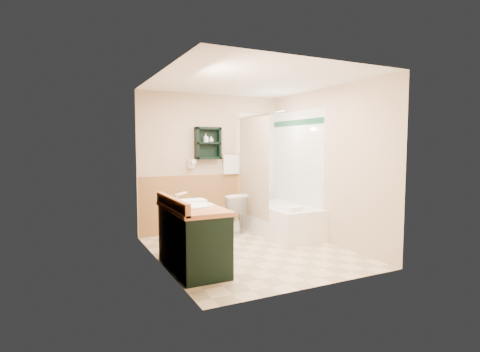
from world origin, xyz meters
The scene contains 25 objects.
floor centered at (0.00, 0.00, 0.00)m, with size 3.00×3.00×0.00m, color beige.
back_wall centered at (0.00, 1.52, 1.20)m, with size 2.60×0.04×2.40m, color beige.
left_wall centered at (-1.32, 0.00, 1.20)m, with size 0.04×3.00×2.40m, color beige.
right_wall centered at (1.32, 0.00, 1.20)m, with size 0.04×3.00×2.40m, color beige.
ceiling centered at (0.00, 0.00, 2.42)m, with size 2.60×3.00×0.04m, color white.
wainscot_left centered at (-1.29, 0.00, 0.50)m, with size 2.98×2.98×1.00m, color #B18347, non-canonical shape.
wainscot_back centered at (0.00, 1.49, 0.50)m, with size 2.58×2.58×1.00m, color #B18347, non-canonical shape.
mirror_frame centered at (-1.27, -0.55, 1.50)m, with size 1.30×1.30×1.00m, color olive, non-canonical shape.
mirror_glass centered at (-1.27, -0.55, 1.50)m, with size 1.20×1.20×0.90m, color white, non-canonical shape.
tile_right centered at (1.28, 0.75, 1.05)m, with size 1.50×1.50×2.10m, color white, non-canonical shape.
tile_back centered at (1.03, 1.48, 1.05)m, with size 0.95×0.95×2.10m, color white, non-canonical shape.
tile_accent centered at (1.27, 0.75, 1.90)m, with size 1.50×1.50×0.10m, color #154C2F, non-canonical shape.
wall_shelf centered at (-0.10, 1.41, 1.55)m, with size 0.45×0.15×0.55m, color black.
hair_dryer centered at (-0.40, 1.43, 1.20)m, with size 0.10×0.24×0.18m, color silver, non-canonical shape.
towel_bar centered at (0.35, 1.45, 1.35)m, with size 0.40×0.06×0.40m, color white, non-canonical shape.
curtain_rod centered at (0.53, 0.75, 2.00)m, with size 0.03×0.03×1.60m, color silver.
shower_curtain centered at (0.53, 0.92, 1.15)m, with size 1.05×1.05×1.70m, color beige, non-canonical shape.
vanity centered at (-0.99, -0.35, 0.39)m, with size 0.59×1.22×0.78m, color black.
bathtub centered at (0.93, 0.64, 0.25)m, with size 0.75×1.50×0.50m, color white.
toilet centered at (0.16, 1.18, 0.34)m, with size 0.39×0.70×0.68m, color white.
counter_towel centered at (-0.89, -0.09, 0.80)m, with size 0.30×0.24×0.04m, color white.
vanity_book centered at (-1.16, -0.13, 0.88)m, with size 0.16×0.02×0.21m, color black.
tub_towel centered at (0.80, 0.11, 0.54)m, with size 0.22×0.18×0.07m, color white.
soap_bottle_a centered at (-0.14, 1.40, 1.60)m, with size 0.07×0.15×0.07m, color white.
soap_bottle_b centered at (-0.04, 1.40, 1.61)m, with size 0.08×0.11×0.08m, color white.
Camera 1 is at (-2.46, -4.63, 1.51)m, focal length 28.00 mm.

